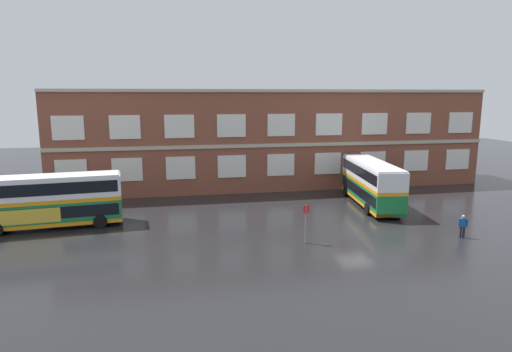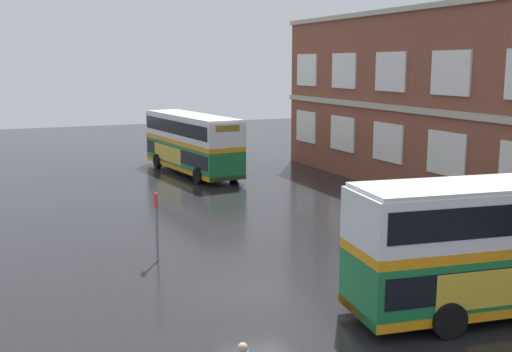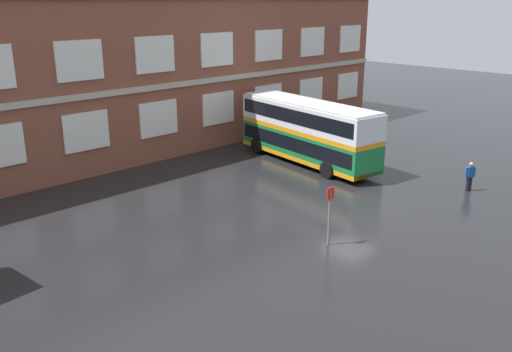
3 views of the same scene
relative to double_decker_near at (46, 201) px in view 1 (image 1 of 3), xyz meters
The scene contains 6 objects.
ground_plane 23.33m from the double_decker_near, ahead, with size 120.00×120.00×0.00m, color black.
brick_terminal_building 24.60m from the double_decker_near, 31.91° to the left, with size 46.43×8.19×10.66m.
double_decker_near is the anchor object (origin of this frame).
double_decker_middle 27.57m from the double_decker_near, ahead, with size 4.02×11.24×4.07m.
waiting_passenger 30.89m from the double_decker_near, 15.73° to the right, with size 0.59×0.43×1.70m.
bus_stand_flag 19.77m from the double_decker_near, 21.60° to the right, with size 0.44×0.10×2.70m.
Camera 1 is at (-13.63, -30.05, 10.08)m, focal length 30.89 mm.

